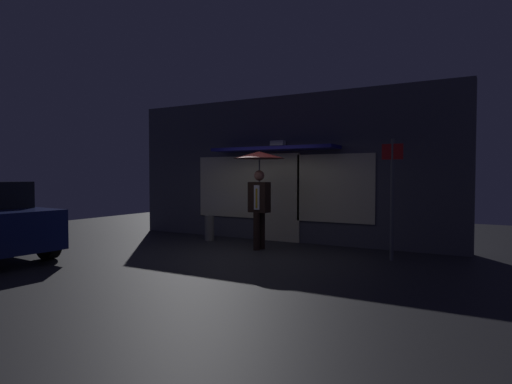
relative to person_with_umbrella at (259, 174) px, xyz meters
The scene contains 5 objects.
ground_plane 1.89m from the person_with_umbrella, 100.78° to the right, with size 18.00×18.00×0.00m, color #26262B.
building_facade 1.49m from the person_with_umbrella, 96.38° to the left, with size 8.72×1.00×3.63m.
person_with_umbrella is the anchor object (origin of this frame).
street_sign_post 2.86m from the person_with_umbrella, ahead, with size 0.40×0.07×2.35m.
sidewalk_bollard 2.29m from the person_with_umbrella, 162.42° to the left, with size 0.24×0.24×0.64m, color slate.
Camera 1 is at (4.82, -7.47, 1.64)m, focal length 30.31 mm.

